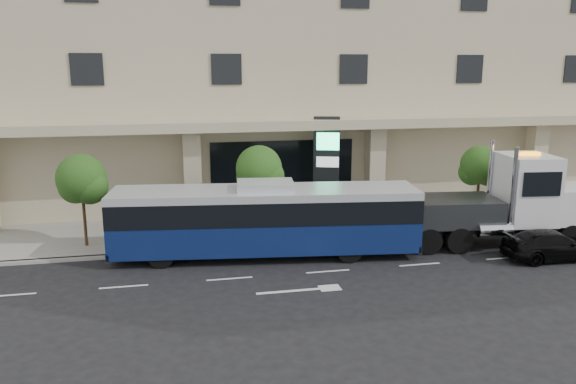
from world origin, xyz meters
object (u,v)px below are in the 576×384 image
(city_bus, at_px, (265,218))
(signage_pylon, at_px, (326,167))
(tow_truck, at_px, (505,203))
(black_sedan, at_px, (552,245))

(city_bus, bearing_deg, signage_pylon, 58.13)
(tow_truck, xyz_separation_m, signage_pylon, (-6.97, 5.75, 0.97))
(city_bus, xyz_separation_m, tow_truck, (11.13, -0.58, 0.26))
(black_sedan, relative_size, signage_pylon, 0.80)
(city_bus, relative_size, tow_truck, 1.28)
(signage_pylon, bearing_deg, tow_truck, -21.26)
(tow_truck, bearing_deg, signage_pylon, 147.17)
(city_bus, distance_m, signage_pylon, 6.74)
(tow_truck, xyz_separation_m, black_sedan, (0.89, -2.37, -1.32))
(city_bus, height_order, black_sedan, city_bus)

